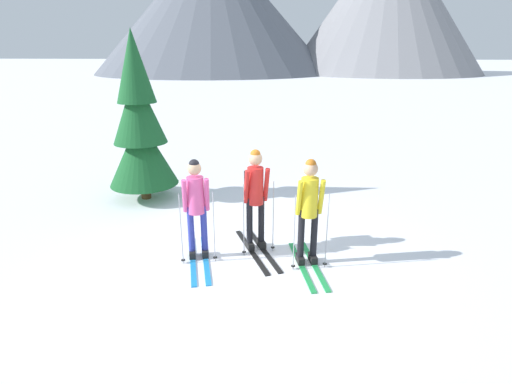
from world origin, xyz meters
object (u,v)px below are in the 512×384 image
(skier_in_red, at_px, (255,194))
(skier_in_pink, at_px, (196,204))
(skier_in_yellow, at_px, (309,208))
(pine_tree_near, at_px, (139,126))

(skier_in_red, bearing_deg, skier_in_pink, -154.54)
(skier_in_pink, relative_size, skier_in_yellow, 0.97)
(skier_in_red, relative_size, pine_tree_near, 0.47)
(skier_in_yellow, bearing_deg, skier_in_pink, -179.69)
(skier_in_pink, bearing_deg, skier_in_yellow, 0.31)
(skier_in_pink, distance_m, pine_tree_near, 3.50)
(skier_in_yellow, relative_size, pine_tree_near, 0.47)
(skier_in_red, height_order, skier_in_yellow, skier_in_red)
(skier_in_red, distance_m, pine_tree_near, 3.83)
(skier_in_pink, relative_size, pine_tree_near, 0.45)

